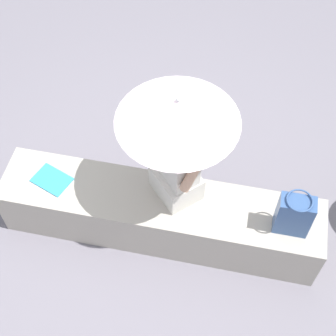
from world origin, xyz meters
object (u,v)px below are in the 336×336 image
at_px(parasol, 178,111).
at_px(magazine, 52,180).
at_px(handbag_black, 294,215).
at_px(person_seated, 177,160).

distance_m(parasol, magazine, 1.30).
bearing_deg(magazine, parasol, -152.80).
xyz_separation_m(parasol, handbag_black, (-0.87, 0.16, -0.70)).
relative_size(handbag_black, magazine, 1.35).
relative_size(person_seated, handbag_black, 2.37).
distance_m(parasol, handbag_black, 1.12).
xyz_separation_m(person_seated, parasol, (0.00, -0.01, 0.49)).
relative_size(parasol, handbag_black, 2.65).
bearing_deg(handbag_black, magazine, -1.62).
bearing_deg(person_seated, magazine, 5.82).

